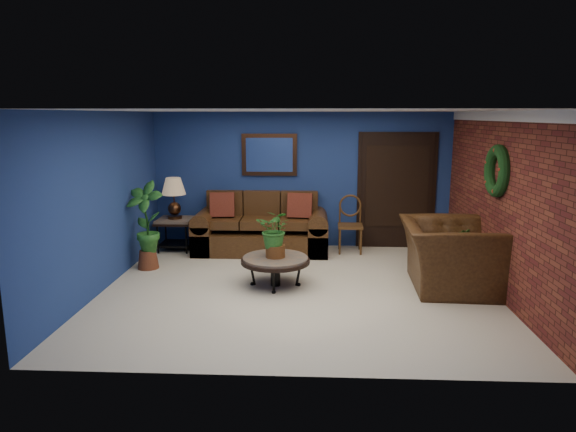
{
  "coord_description": "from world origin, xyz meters",
  "views": [
    {
      "loc": [
        0.19,
        -6.99,
        2.45
      ],
      "look_at": [
        -0.17,
        0.55,
        0.95
      ],
      "focal_mm": 32.0,
      "sensor_mm": 36.0,
      "label": 1
    }
  ],
  "objects_px": {
    "side_chair": "(350,220)",
    "table_lamp": "(174,193)",
    "coffee_table": "(275,261)",
    "end_table": "(175,226)",
    "sofa": "(262,232)",
    "armchair": "(449,255)"
  },
  "relations": [
    {
      "from": "sofa",
      "to": "armchair",
      "type": "xyz_separation_m",
      "value": [
        2.87,
        -1.91,
        0.12
      ]
    },
    {
      "from": "table_lamp",
      "to": "armchair",
      "type": "distance_m",
      "value": 4.86
    },
    {
      "from": "sofa",
      "to": "table_lamp",
      "type": "relative_size",
      "value": 3.32
    },
    {
      "from": "sofa",
      "to": "table_lamp",
      "type": "distance_m",
      "value": 1.73
    },
    {
      "from": "sofa",
      "to": "table_lamp",
      "type": "height_order",
      "value": "table_lamp"
    },
    {
      "from": "side_chair",
      "to": "armchair",
      "type": "distance_m",
      "value": 2.32
    },
    {
      "from": "end_table",
      "to": "side_chair",
      "type": "xyz_separation_m",
      "value": [
        3.19,
        0.08,
        0.13
      ]
    },
    {
      "from": "sofa",
      "to": "side_chair",
      "type": "bearing_deg",
      "value": 1.27
    },
    {
      "from": "sofa",
      "to": "armchair",
      "type": "height_order",
      "value": "sofa"
    },
    {
      "from": "table_lamp",
      "to": "armchair",
      "type": "relative_size",
      "value": 0.49
    },
    {
      "from": "end_table",
      "to": "table_lamp",
      "type": "distance_m",
      "value": 0.6
    },
    {
      "from": "side_chair",
      "to": "table_lamp",
      "type": "bearing_deg",
      "value": -176.97
    },
    {
      "from": "armchair",
      "to": "table_lamp",
      "type": "bearing_deg",
      "value": 70.13
    },
    {
      "from": "side_chair",
      "to": "coffee_table",
      "type": "bearing_deg",
      "value": -119.79
    },
    {
      "from": "coffee_table",
      "to": "sofa",
      "type": "bearing_deg",
      "value": 101.26
    },
    {
      "from": "armchair",
      "to": "side_chair",
      "type": "bearing_deg",
      "value": 35.93
    },
    {
      "from": "coffee_table",
      "to": "table_lamp",
      "type": "height_order",
      "value": "table_lamp"
    },
    {
      "from": "end_table",
      "to": "side_chair",
      "type": "distance_m",
      "value": 3.19
    },
    {
      "from": "coffee_table",
      "to": "end_table",
      "type": "height_order",
      "value": "end_table"
    },
    {
      "from": "sofa",
      "to": "side_chair",
      "type": "height_order",
      "value": "sofa"
    },
    {
      "from": "coffee_table",
      "to": "table_lamp",
      "type": "distance_m",
      "value": 2.83
    },
    {
      "from": "coffee_table",
      "to": "table_lamp",
      "type": "bearing_deg",
      "value": 135.86
    }
  ]
}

